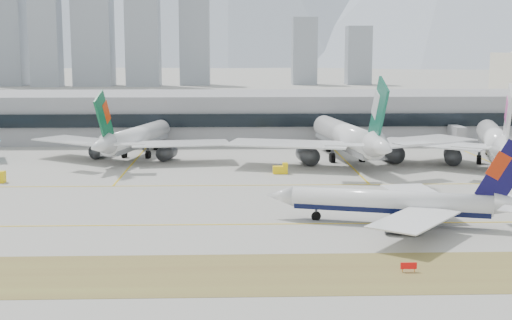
{
  "coord_description": "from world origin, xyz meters",
  "views": [
    {
      "loc": [
        4.59,
        -123.14,
        29.65
      ],
      "look_at": [
        9.45,
        18.0,
        7.5
      ],
      "focal_mm": 50.0,
      "sensor_mm": 36.0,
      "label": 1
    }
  ],
  "objects_px": {
    "taxiing_airliner": "(400,203)",
    "widebody_cathay": "(349,139)",
    "terminal": "(218,115)",
    "widebody_eva": "(134,139)",
    "widebody_china_air": "(496,142)"
  },
  "relations": [
    {
      "from": "widebody_china_air",
      "to": "taxiing_airliner",
      "type": "bearing_deg",
      "value": 162.18
    },
    {
      "from": "widebody_china_air",
      "to": "widebody_eva",
      "type": "bearing_deg",
      "value": 95.96
    },
    {
      "from": "taxiing_airliner",
      "to": "widebody_china_air",
      "type": "height_order",
      "value": "widebody_china_air"
    },
    {
      "from": "widebody_eva",
      "to": "terminal",
      "type": "distance_m",
      "value": 50.27
    },
    {
      "from": "widebody_china_air",
      "to": "terminal",
      "type": "xyz_separation_m",
      "value": [
        -72.13,
        59.64,
        1.56
      ]
    },
    {
      "from": "taxiing_airliner",
      "to": "widebody_china_air",
      "type": "distance_m",
      "value": 72.66
    },
    {
      "from": "taxiing_airliner",
      "to": "widebody_cathay",
      "type": "distance_m",
      "value": 66.84
    },
    {
      "from": "widebody_cathay",
      "to": "terminal",
      "type": "xyz_separation_m",
      "value": [
        -35.21,
        54.14,
        1.16
      ]
    },
    {
      "from": "taxiing_airliner",
      "to": "widebody_eva",
      "type": "xyz_separation_m",
      "value": [
        -54.92,
        75.66,
        1.62
      ]
    },
    {
      "from": "taxiing_airliner",
      "to": "terminal",
      "type": "distance_m",
      "value": 125.41
    },
    {
      "from": "widebody_eva",
      "to": "widebody_china_air",
      "type": "bearing_deg",
      "value": -85.1
    },
    {
      "from": "widebody_eva",
      "to": "terminal",
      "type": "xyz_separation_m",
      "value": [
        21.8,
        45.24,
        2.15
      ]
    },
    {
      "from": "widebody_eva",
      "to": "taxiing_airliner",
      "type": "bearing_deg",
      "value": -130.41
    },
    {
      "from": "terminal",
      "to": "widebody_china_air",
      "type": "bearing_deg",
      "value": -39.58
    },
    {
      "from": "widebody_cathay",
      "to": "terminal",
      "type": "bearing_deg",
      "value": 26.07
    }
  ]
}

